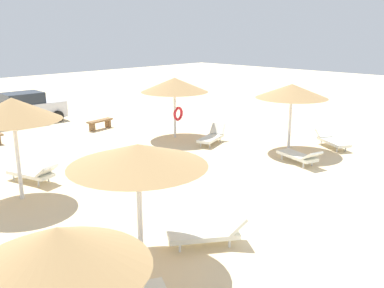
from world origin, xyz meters
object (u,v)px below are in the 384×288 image
bench_1 (100,123)px  lounger_3 (212,137)px  parasol_2 (292,91)px  lounger_0 (209,232)px  parasol_0 (138,156)px  lounger_2 (332,140)px  lounger_7 (300,156)px  parasol_3 (175,85)px  lounger_4 (33,173)px  parasol_4 (13,109)px  parasol_1 (58,249)px  parked_car (26,108)px

bench_1 → lounger_3: bearing=-72.7°
parasol_2 → lounger_0: bearing=-159.8°
parasol_0 → lounger_0: bearing=-19.9°
parasol_0 → lounger_0: parasol_0 is taller
lounger_2 → lounger_7: lounger_7 is taller
lounger_2 → lounger_7: bearing=-175.6°
parasol_3 → lounger_7: size_ratio=1.59×
lounger_0 → lounger_4: size_ratio=0.95×
lounger_2 → parasol_4: bearing=161.8°
parasol_0 → parasol_2: 10.57m
lounger_2 → bench_1: lounger_2 is taller
parasol_3 → lounger_7: 6.90m
lounger_2 → bench_1: bearing=116.4°
parasol_1 → parasol_4: parasol_4 is taller
parasol_1 → lounger_7: 12.54m
parasol_1 → parasol_4: 8.16m
parasol_4 → lounger_0: (1.86, -6.07, -2.47)m
lounger_7 → lounger_4: bearing=146.4°
parasol_3 → parked_car: (-3.53, 8.25, -1.70)m
parasol_2 → parasol_4: parasol_4 is taller
parasol_2 → lounger_3: size_ratio=1.54×
parasol_0 → bench_1: size_ratio=1.94×
parasol_3 → parasol_4: (-8.64, -2.27, 0.27)m
lounger_3 → lounger_7: 4.46m
lounger_0 → parasol_4: bearing=107.1°
parasol_0 → bench_1: bearing=59.9°
parasol_3 → lounger_4: size_ratio=1.60×
parasol_4 → lounger_3: 9.34m
lounger_4 → parked_car: bearing=66.0°
parasol_4 → bench_1: bearing=41.8°
lounger_3 → bench_1: lounger_3 is taller
parasol_1 → lounger_0: 5.31m
parasol_2 → parasol_4: size_ratio=0.96×
parasol_3 → parked_car: 9.14m
parasol_0 → lounger_7: size_ratio=1.50×
lounger_7 → bench_1: (-2.01, 10.59, 0.03)m
parasol_2 → lounger_3: (-1.49, 3.11, -2.23)m
parasol_3 → lounger_0: bearing=-129.1°
parasol_4 → lounger_2: 13.11m
parasol_4 → lounger_7: parasol_4 is taller
parasol_4 → bench_1: size_ratio=2.03×
lounger_0 → lounger_7: (7.25, 1.82, -0.01)m
lounger_2 → bench_1: size_ratio=1.28×
lounger_7 → bench_1: size_ratio=1.30×
parasol_3 → lounger_0: parasol_3 is taller
parasol_3 → parked_car: size_ratio=0.78×
parasol_3 → lounger_2: parasol_3 is taller
lounger_0 → lounger_2: (10.37, 2.06, -0.01)m
lounger_4 → parked_car: size_ratio=0.49×
lounger_0 → lounger_3: lounger_3 is taller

